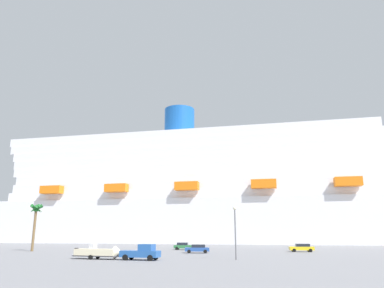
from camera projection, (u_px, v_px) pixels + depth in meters
The scene contains 9 objects.
ground_plane at pixel (178, 248), 89.93m from camera, with size 600.00×600.00×0.00m, color gray.
cruise_ship at pixel (264, 197), 132.03m from camera, with size 260.54×40.12×59.55m.
pickup_truck at pixel (142, 253), 50.87m from camera, with size 5.75×2.66×2.20m.
small_boat_on_trailer at pixel (101, 252), 52.61m from camera, with size 8.90×2.56×2.15m.
palm_tree at pixel (36, 212), 76.32m from camera, with size 3.04×2.96×9.74m.
street_lamp at pixel (235, 224), 52.30m from camera, with size 0.56×0.56×7.57m.
parked_car_yellow_taxi at pixel (302, 248), 72.25m from camera, with size 4.91×2.37×1.58m.
parked_car_green_wagon at pixel (183, 246), 80.86m from camera, with size 4.34×2.33×1.58m.
parked_car_blue_suv at pixel (197, 248), 68.16m from camera, with size 4.86×2.75×1.58m.
Camera 1 is at (21.77, -61.05, 3.83)m, focal length 33.61 mm.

